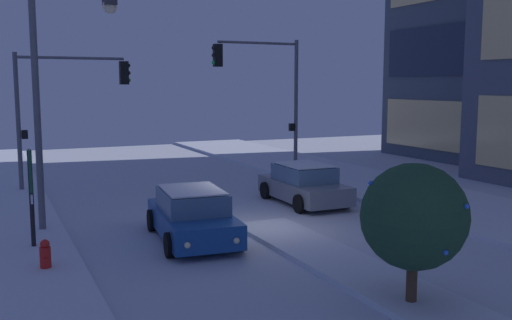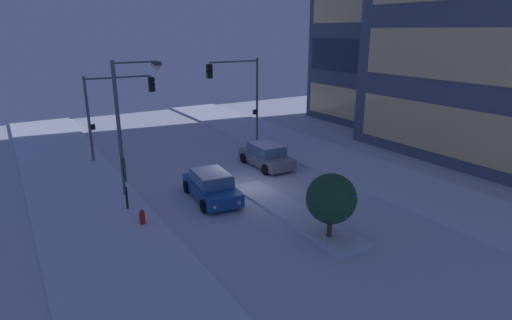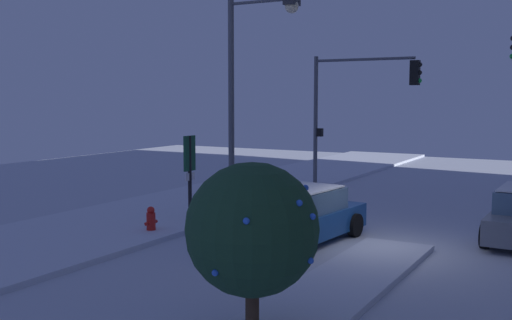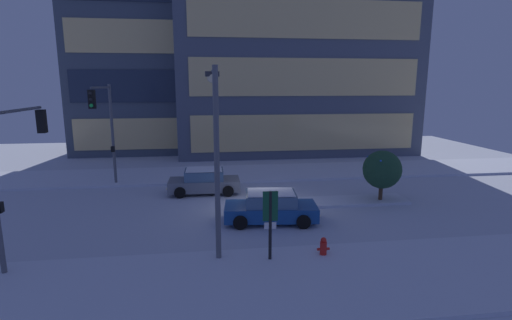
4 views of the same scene
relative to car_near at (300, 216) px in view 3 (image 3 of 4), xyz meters
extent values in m
plane|color=silver|center=(-0.18, 2.13, -0.71)|extent=(52.00, 52.00, 0.00)
cube|color=silver|center=(-0.18, -5.82, -0.64)|extent=(52.00, 5.20, 0.14)
cube|color=silver|center=(3.67, 2.52, -0.64)|extent=(9.00, 1.80, 0.14)
cube|color=#19478C|center=(0.00, 0.00, -0.18)|extent=(4.54, 2.30, 0.66)
cube|color=slate|center=(0.00, 0.00, 0.43)|extent=(2.52, 1.91, 0.60)
cube|color=white|center=(0.00, 0.00, 0.76)|extent=(2.33, 1.78, 0.04)
sphere|color=#F9E5B2|center=(2.26, 0.41, -0.21)|extent=(0.16, 0.16, 0.16)
sphere|color=#F9E5B2|center=(2.13, -0.85, -0.21)|extent=(0.16, 0.16, 0.16)
cylinder|color=black|center=(1.53, 0.78, -0.38)|extent=(0.68, 0.29, 0.66)
cylinder|color=black|center=(1.34, -1.07, -0.38)|extent=(0.68, 0.29, 0.66)
cylinder|color=black|center=(-1.34, 1.07, -0.38)|extent=(0.68, 0.29, 0.66)
cylinder|color=black|center=(-1.53, -0.78, -0.38)|extent=(0.68, 0.29, 0.66)
cylinder|color=black|center=(-4.55, 4.55, -0.38)|extent=(0.66, 0.23, 0.66)
cylinder|color=black|center=(-1.76, 4.50, -0.38)|extent=(0.66, 0.23, 0.66)
sphere|color=green|center=(-8.94, 4.11, 4.69)|extent=(0.20, 0.20, 0.20)
cylinder|color=#565960|center=(-9.99, -4.02, 2.15)|extent=(0.18, 0.18, 5.73)
cylinder|color=#565960|center=(-9.99, -1.84, 4.82)|extent=(0.12, 4.36, 0.12)
cube|color=black|center=(-9.99, 0.34, 4.22)|extent=(0.32, 0.36, 1.00)
sphere|color=black|center=(-9.99, 0.53, 4.54)|extent=(0.20, 0.20, 0.20)
sphere|color=black|center=(-9.99, 0.53, 4.22)|extent=(0.20, 0.20, 0.20)
sphere|color=green|center=(-9.99, 0.53, 3.90)|extent=(0.20, 0.20, 0.20)
cube|color=black|center=(-9.99, -3.80, 1.69)|extent=(0.20, 0.24, 0.36)
cylinder|color=#565960|center=(-2.63, -3.83, 2.86)|extent=(0.20, 0.20, 7.15)
cylinder|color=#565960|center=(-2.65, -2.73, 6.29)|extent=(0.15, 2.21, 0.10)
cube|color=#333338|center=(-2.68, -1.62, 6.19)|extent=(0.56, 0.36, 0.20)
sphere|color=#F9E5B2|center=(-2.68, -1.62, 6.06)|extent=(0.44, 0.44, 0.44)
cylinder|color=red|center=(1.32, -4.10, -0.39)|extent=(0.26, 0.26, 0.64)
sphere|color=red|center=(1.32, -4.10, 0.00)|extent=(0.22, 0.22, 0.22)
cylinder|color=red|center=(1.14, -4.10, -0.36)|extent=(0.12, 0.10, 0.10)
cylinder|color=red|center=(1.50, -4.10, -0.36)|extent=(0.12, 0.10, 0.10)
cylinder|color=black|center=(-0.75, -4.22, 0.66)|extent=(0.12, 0.12, 2.73)
cube|color=#144C2D|center=(-0.75, -4.22, 1.47)|extent=(0.55, 0.07, 1.11)
cube|color=white|center=(-0.75, -4.22, 0.73)|extent=(0.44, 0.06, 0.24)
cylinder|color=#473323|center=(6.66, 2.33, -0.23)|extent=(0.22, 0.22, 0.96)
sphere|color=#1E4228|center=(6.66, 2.33, 1.15)|extent=(2.12, 2.12, 2.12)
sphere|color=blue|center=(6.20, 1.61, 1.80)|extent=(0.10, 0.10, 0.10)
sphere|color=blue|center=(7.62, 2.27, 0.69)|extent=(0.10, 0.10, 0.10)
sphere|color=blue|center=(6.87, 3.24, 1.68)|extent=(0.10, 0.10, 0.10)
sphere|color=blue|center=(6.66, 3.36, 1.45)|extent=(0.10, 0.10, 0.10)
sphere|color=blue|center=(7.58, 2.76, 1.49)|extent=(0.10, 0.10, 0.10)
sphere|color=blue|center=(6.66, 3.34, 0.79)|extent=(0.10, 0.10, 0.10)
sphere|color=blue|center=(6.07, 2.97, 1.78)|extent=(0.10, 0.10, 0.10)
camera|label=1|loc=(15.40, -5.17, 3.73)|focal=40.54mm
camera|label=2|loc=(18.76, -8.70, 7.83)|focal=29.39mm
camera|label=3|loc=(14.74, 6.99, 3.19)|focal=42.65mm
camera|label=4|loc=(-3.02, -17.22, 5.78)|focal=26.85mm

